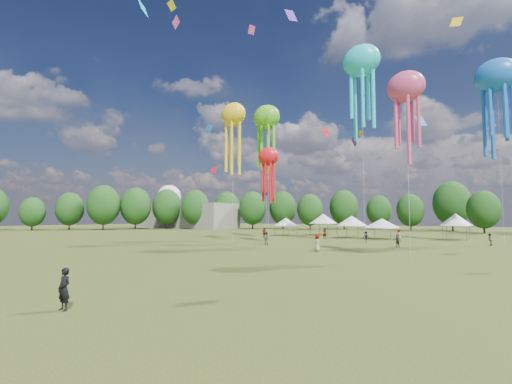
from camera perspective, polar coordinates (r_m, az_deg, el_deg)
The scene contains 10 objects.
ground at distance 25.17m, azimuth -29.75°, elevation -12.24°, with size 300.00×300.00×0.00m, color #384416.
observer_main at distance 17.27m, azimuth -28.19°, elevation -13.43°, with size 0.64×0.42×1.75m, color black.
spectator_near at distance 49.48m, azimuth 1.66°, elevation -7.39°, with size 0.84×0.66×1.74m, color gray.
spectators_far at distance 54.66m, azimuth 16.31°, elevation -6.93°, with size 35.49×29.52×1.88m.
festival_tents at distance 70.05m, azimuth 15.57°, elevation -4.41°, with size 34.97×11.67×4.46m.
show_kites at distance 56.45m, azimuth 15.64°, elevation 12.48°, with size 38.54×29.90×28.38m.
small_kites at distance 61.02m, azimuth 13.14°, elevation 21.32°, with size 68.23×51.13×45.05m.
treeline at distance 76.92m, azimuth 17.66°, elevation -1.74°, with size 201.57×95.24×13.43m.
hangar at distance 125.16m, azimuth -11.29°, elevation -3.79°, with size 40.00×12.00×8.00m, color gray.
radome at distance 141.47m, azimuth -13.64°, elevation -1.33°, with size 9.00×9.00×16.00m.
Camera 1 is at (22.97, -9.52, 3.86)m, focal length 25.19 mm.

